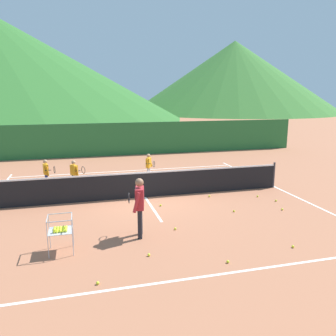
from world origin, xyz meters
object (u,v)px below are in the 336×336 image
at_px(ball_cart, 60,229).
at_px(tennis_ball_0, 234,211).
at_px(student_1, 75,172).
at_px(tennis_ball_9, 175,229).
at_px(student_0, 46,171).
at_px(student_2, 149,164).
at_px(tennis_ball_1, 149,255).
at_px(tennis_ball_3, 258,196).
at_px(tennis_ball_2, 293,246).
at_px(tennis_ball_8, 276,201).
at_px(tennis_ball_10, 228,262).
at_px(tennis_net, 145,184).
at_px(instructor, 139,202).
at_px(tennis_ball_6, 98,283).
at_px(tennis_ball_5, 282,209).
at_px(tennis_ball_7, 161,205).
at_px(tennis_ball_4, 209,196).

bearing_deg(ball_cart, tennis_ball_0, 16.25).
distance_m(student_1, tennis_ball_9, 5.81).
relative_size(student_0, student_1, 1.01).
distance_m(student_0, student_2, 4.29).
bearing_deg(tennis_ball_1, tennis_ball_3, 36.41).
bearing_deg(tennis_ball_0, ball_cart, -163.75).
distance_m(tennis_ball_2, tennis_ball_8, 3.82).
distance_m(tennis_ball_9, tennis_ball_10, 2.26).
bearing_deg(tennis_ball_0, tennis_net, 136.84).
bearing_deg(tennis_net, instructor, -103.38).
height_order(ball_cart, tennis_ball_0, ball_cart).
xyz_separation_m(instructor, tennis_ball_3, (4.89, 2.41, -0.94)).
distance_m(tennis_ball_2, tennis_ball_6, 4.86).
bearing_deg(student_0, student_2, 3.89).
bearing_deg(student_1, tennis_ball_2, -52.80).
relative_size(student_2, tennis_ball_5, 17.48).
height_order(instructor, tennis_ball_7, instructor).
bearing_deg(tennis_ball_9, instructor, -170.17).
relative_size(student_1, tennis_ball_2, 17.50).
bearing_deg(student_1, tennis_ball_9, -61.68).
xyz_separation_m(tennis_net, tennis_ball_0, (2.49, -2.34, -0.47)).
distance_m(ball_cart, tennis_ball_10, 4.04).
xyz_separation_m(tennis_ball_8, tennis_ball_9, (-4.21, -1.56, 0.00)).
bearing_deg(tennis_ball_10, tennis_ball_3, 53.79).
distance_m(student_1, student_2, 3.26).
xyz_separation_m(tennis_ball_0, tennis_ball_6, (-4.57, -3.27, 0.00)).
xyz_separation_m(student_2, tennis_ball_1, (-1.50, -7.18, -0.68)).
bearing_deg(ball_cart, tennis_ball_10, -22.98).
xyz_separation_m(tennis_ball_4, tennis_ball_8, (2.10, -1.14, 0.00)).
bearing_deg(instructor, tennis_net, 76.62).
bearing_deg(tennis_ball_3, tennis_ball_0, -140.81).
relative_size(tennis_ball_1, tennis_ball_5, 1.00).
height_order(tennis_ball_0, tennis_ball_10, same).
bearing_deg(ball_cart, tennis_ball_3, 22.34).
bearing_deg(ball_cart, tennis_ball_5, 10.61).
distance_m(tennis_ball_1, tennis_ball_2, 3.62).
distance_m(student_2, tennis_ball_2, 7.97).
distance_m(student_2, tennis_ball_0, 5.23).
relative_size(tennis_ball_3, tennis_ball_7, 1.00).
height_order(tennis_ball_5, tennis_ball_9, same).
relative_size(tennis_ball_1, tennis_ball_7, 1.00).
bearing_deg(student_1, tennis_net, -35.55).
height_order(instructor, tennis_ball_3, instructor).
xyz_separation_m(ball_cart, tennis_ball_0, (5.33, 1.55, -0.55)).
bearing_deg(tennis_ball_9, student_2, 85.60).
bearing_deg(student_2, tennis_ball_9, -94.40).
distance_m(tennis_net, student_1, 3.09).
relative_size(tennis_net, tennis_ball_10, 158.97).
bearing_deg(tennis_ball_8, student_1, 153.18).
relative_size(tennis_ball_1, tennis_ball_8, 1.00).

